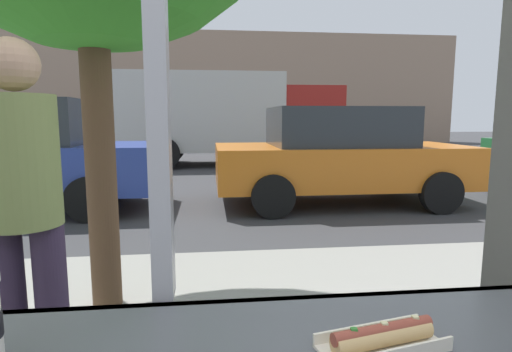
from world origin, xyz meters
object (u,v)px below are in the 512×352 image
at_px(hotdog_tray_far, 383,338).
at_px(box_truck, 223,115).
at_px(pedestrian, 23,204).
at_px(parked_car_orange, 339,155).
at_px(parked_car_blue, 13,155).

relative_size(hotdog_tray_far, box_truck, 0.04).
bearing_deg(pedestrian, hotdog_tray_far, -45.32).
relative_size(parked_car_orange, box_truck, 0.61).
height_order(hotdog_tray_far, box_truck, box_truck).
xyz_separation_m(hotdog_tray_far, parked_car_orange, (1.84, 6.00, -0.20)).
bearing_deg(box_truck, pedestrian, -96.57).
height_order(parked_car_orange, pedestrian, pedestrian).
bearing_deg(box_truck, hotdog_tray_far, -90.58).
height_order(parked_car_blue, parked_car_orange, parked_car_blue).
distance_m(hotdog_tray_far, box_truck, 11.98).
xyz_separation_m(parked_car_blue, pedestrian, (2.19, -4.86, 0.21)).
bearing_deg(parked_car_orange, hotdog_tray_far, -107.05).
bearing_deg(parked_car_blue, box_truck, 60.04).
bearing_deg(box_truck, parked_car_blue, -119.96).
height_order(hotdog_tray_far, pedestrian, pedestrian).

